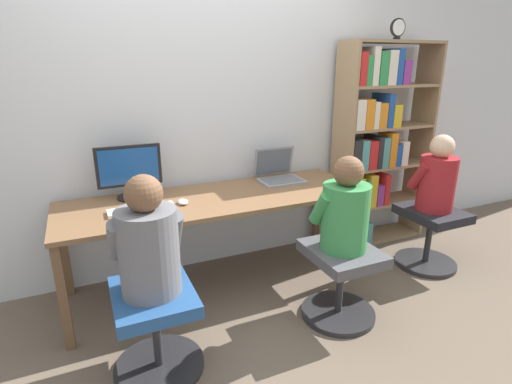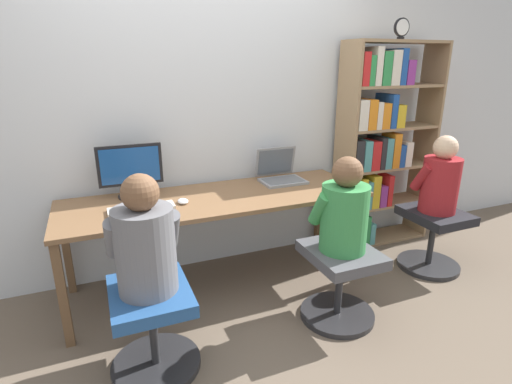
% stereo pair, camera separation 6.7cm
% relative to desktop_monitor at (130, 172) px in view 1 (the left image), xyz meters
% --- Properties ---
extents(ground_plane, '(14.00, 14.00, 0.00)m').
position_rel_desktop_monitor_xyz_m(ground_plane, '(0.55, -0.58, -0.89)').
color(ground_plane, brown).
extents(wall_back, '(10.00, 0.05, 2.60)m').
position_rel_desktop_monitor_xyz_m(wall_back, '(0.55, 0.20, 0.41)').
color(wall_back, silver).
rests_on(wall_back, ground_plane).
extents(desk, '(2.15, 0.71, 0.70)m').
position_rel_desktop_monitor_xyz_m(desk, '(0.55, -0.22, -0.25)').
color(desk, brown).
rests_on(desk, ground_plane).
extents(desktop_monitor, '(0.43, 0.20, 0.37)m').
position_rel_desktop_monitor_xyz_m(desktop_monitor, '(0.00, 0.00, 0.00)').
color(desktop_monitor, black).
rests_on(desktop_monitor, desk).
extents(laptop, '(0.34, 0.30, 0.26)m').
position_rel_desktop_monitor_xyz_m(laptop, '(1.13, -0.04, -0.13)').
color(laptop, gray).
rests_on(laptop, desk).
extents(keyboard, '(0.42, 0.13, 0.03)m').
position_rel_desktop_monitor_xyz_m(keyboard, '(0.02, -0.29, -0.17)').
color(keyboard, silver).
rests_on(keyboard, desk).
extents(computer_mouse_by_keyboard, '(0.07, 0.10, 0.03)m').
position_rel_desktop_monitor_xyz_m(computer_mouse_by_keyboard, '(0.30, -0.27, -0.17)').
color(computer_mouse_by_keyboard, silver).
rests_on(computer_mouse_by_keyboard, desk).
extents(office_chair_left, '(0.49, 0.49, 0.49)m').
position_rel_desktop_monitor_xyz_m(office_chair_left, '(-0.04, -0.92, -0.60)').
color(office_chair_left, '#262628').
rests_on(office_chair_left, ground_plane).
extents(office_chair_right, '(0.49, 0.49, 0.49)m').
position_rel_desktop_monitor_xyz_m(office_chair_right, '(1.14, -0.91, -0.60)').
color(office_chair_right, '#262628').
rests_on(office_chair_right, ground_plane).
extents(person_at_monitor, '(0.37, 0.31, 0.62)m').
position_rel_desktop_monitor_xyz_m(person_at_monitor, '(-0.04, -0.91, -0.13)').
color(person_at_monitor, slate).
rests_on(person_at_monitor, office_chair_left).
extents(person_at_laptop, '(0.35, 0.30, 0.60)m').
position_rel_desktop_monitor_xyz_m(person_at_laptop, '(1.14, -0.90, -0.14)').
color(person_at_laptop, '#388C47').
rests_on(person_at_laptop, office_chair_right).
extents(bookshelf, '(0.91, 0.29, 1.77)m').
position_rel_desktop_monitor_xyz_m(bookshelf, '(2.06, -0.04, 0.03)').
color(bookshelf, '#997A56').
rests_on(bookshelf, ground_plane).
extents(desk_clock, '(0.14, 0.03, 0.16)m').
position_rel_desktop_monitor_xyz_m(desk_clock, '(2.13, -0.11, 0.97)').
color(desk_clock, black).
rests_on(desk_clock, bookshelf).
extents(office_chair_side, '(0.49, 0.49, 0.49)m').
position_rel_desktop_monitor_xyz_m(office_chair_side, '(2.21, -0.63, -0.60)').
color(office_chair_side, '#262628').
rests_on(office_chair_side, ground_plane).
extents(person_near_shelf, '(0.34, 0.29, 0.60)m').
position_rel_desktop_monitor_xyz_m(person_near_shelf, '(2.21, -0.62, -0.14)').
color(person_near_shelf, maroon).
rests_on(person_near_shelf, office_chair_side).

